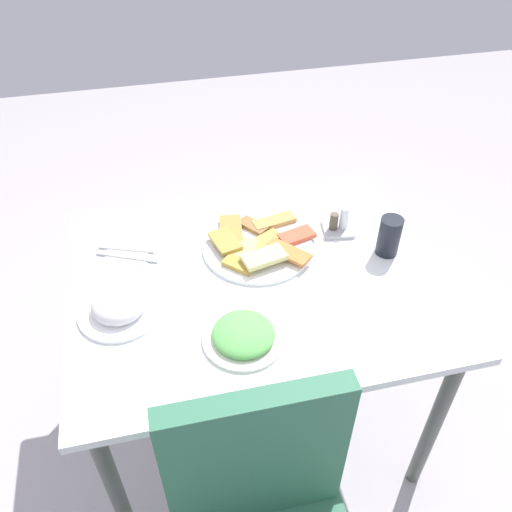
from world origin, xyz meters
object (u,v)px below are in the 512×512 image
fork (127,249)px  salad_plate_greens (244,335)px  soda_can (389,236)px  condiment_caddy (339,225)px  dining_table (255,295)px  salad_plate_rice (119,306)px  pide_platter (258,244)px  paper_napkin (127,253)px  spoon (127,256)px

fork → salad_plate_greens: bearing=143.9°
soda_can → condiment_caddy: (0.11, -0.13, -0.04)m
fork → condiment_caddy: (-0.65, 0.06, 0.02)m
dining_table → soda_can: soda_can is taller
salad_plate_rice → soda_can: (-0.78, -0.07, 0.04)m
salad_plate_rice → fork: 0.25m
pide_platter → paper_napkin: pide_platter is taller
salad_plate_rice → condiment_caddy: (-0.68, -0.19, 0.00)m
spoon → salad_plate_greens: bearing=149.9°
pide_platter → fork: size_ratio=2.03×
pide_platter → spoon: size_ratio=1.82×
dining_table → pide_platter: bearing=-106.8°
salad_plate_rice → soda_can: 0.79m
soda_can → paper_napkin: size_ratio=0.97×
pide_platter → dining_table: bearing=73.2°
fork → spoon: 0.04m
salad_plate_greens → dining_table: bearing=-109.9°
pide_platter → fork: bearing=-11.3°
salad_plate_rice → fork: salad_plate_rice is taller
paper_napkin → fork: (0.00, -0.02, 0.00)m
salad_plate_greens → fork: bearing=-56.9°
paper_napkin → salad_plate_rice: bearing=82.7°
pide_platter → salad_plate_rice: 0.45m
dining_table → salad_plate_greens: size_ratio=5.00×
salad_plate_greens → paper_napkin: (0.27, -0.39, -0.02)m
soda_can → paper_napkin: soda_can is taller
salad_plate_greens → fork: (0.27, -0.41, -0.01)m
salad_plate_greens → fork: salad_plate_greens is taller
soda_can → paper_napkin: (0.75, -0.17, -0.06)m
pide_platter → condiment_caddy: (-0.26, -0.02, 0.01)m
dining_table → condiment_caddy: condiment_caddy is taller
pide_platter → salad_plate_rice: bearing=22.7°
salad_plate_greens → soda_can: soda_can is taller
dining_table → soda_can: 0.43m
fork → spoon: bearing=110.8°
condiment_caddy → spoon: bearing=-1.7°
soda_can → condiment_caddy: bearing=-50.3°
paper_napkin → spoon: spoon is taller
pide_platter → salad_plate_greens: bearing=71.2°
salad_plate_greens → pide_platter: bearing=-108.8°
soda_can → spoon: soda_can is taller
dining_table → pide_platter: 0.15m
pide_platter → salad_plate_rice: salad_plate_rice is taller
salad_plate_greens → soda_can: size_ratio=1.71×
salad_plate_greens → paper_napkin: bearing=-55.7°
salad_plate_rice → spoon: salad_plate_rice is taller
pide_platter → spoon: pide_platter is taller
salad_plate_greens → spoon: 0.46m
soda_can → fork: (0.75, -0.18, -0.06)m
salad_plate_greens → soda_can: bearing=-154.6°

